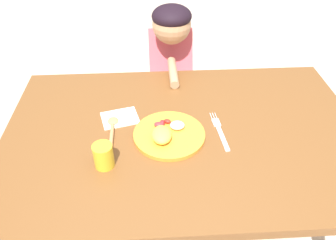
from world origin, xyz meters
TOP-DOWN VIEW (x-y plane):
  - ground_plane at (0.00, 0.00)m, footprint 8.00×8.00m
  - dining_table at (0.00, 0.00)m, footprint 1.40×0.91m
  - plate at (-0.07, -0.03)m, footprint 0.27×0.27m
  - fork at (0.14, -0.02)m, footprint 0.04×0.23m
  - spoon at (-0.28, 0.02)m, footprint 0.04×0.20m
  - drinking_cup at (-0.29, -0.16)m, footprint 0.07×0.07m
  - person at (-0.01, 0.61)m, footprint 0.22×0.45m
  - napkin at (-0.25, 0.09)m, footprint 0.17×0.15m

SIDE VIEW (x-z plane):
  - ground_plane at x=0.00m, z-range 0.00..0.00m
  - person at x=-0.01m, z-range 0.06..1.05m
  - dining_table at x=0.00m, z-range 0.27..0.96m
  - napkin at x=-0.25m, z-range 0.69..0.69m
  - fork at x=0.14m, z-range 0.69..0.69m
  - spoon at x=-0.28m, z-range 0.69..0.70m
  - plate at x=-0.07m, z-range 0.67..0.73m
  - drinking_cup at x=-0.29m, z-range 0.69..0.78m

